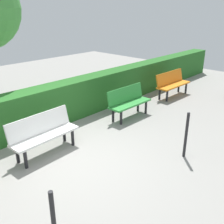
# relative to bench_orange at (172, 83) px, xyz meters

# --- Properties ---
(ground_plane) EXTENTS (20.18, 20.18, 0.00)m
(ground_plane) POSITION_rel_bench_orange_xyz_m (5.10, 0.74, -0.48)
(ground_plane) COLOR gray
(bench_orange) EXTENTS (1.53, 0.51, 0.86)m
(bench_orange) POSITION_rel_bench_orange_xyz_m (0.00, 0.00, 0.00)
(bench_orange) COLOR orange
(bench_orange) RESTS_ON ground_plane
(bench_green) EXTENTS (1.39, 0.50, 0.86)m
(bench_green) POSITION_rel_bench_orange_xyz_m (2.50, 0.09, -0.00)
(bench_green) COLOR #2D8C38
(bench_green) RESTS_ON ground_plane
(bench_white) EXTENTS (1.53, 0.53, 0.86)m
(bench_white) POSITION_rel_bench_orange_xyz_m (5.27, 0.05, -0.00)
(bench_white) COLOR white
(bench_white) RESTS_ON ground_plane
(hedge_row) EXTENTS (16.18, 0.58, 1.07)m
(hedge_row) POSITION_rel_bench_orange_xyz_m (3.94, -1.06, 0.05)
(hedge_row) COLOR #266023
(hedge_row) RESTS_ON ground_plane
(railing_post_mid) EXTENTS (0.06, 0.06, 1.00)m
(railing_post_mid) POSITION_rel_bench_orange_xyz_m (3.34, 2.35, 0.02)
(railing_post_mid) COLOR black
(railing_post_mid) RESTS_ON ground_plane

